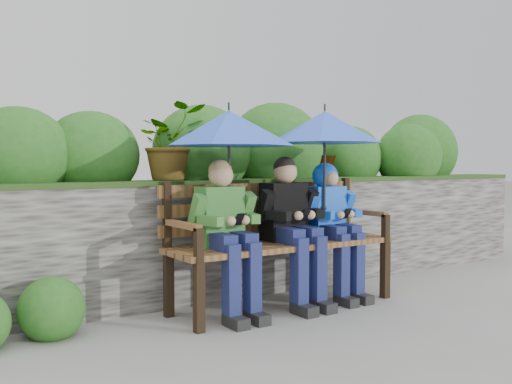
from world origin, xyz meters
TOP-DOWN VIEW (x-y plane):
  - ground at (0.00, 0.00)m, footprint 60.00×60.00m
  - garden_backdrop at (0.05, 1.59)m, footprint 8.00×2.86m
  - park_bench at (0.29, 0.22)m, footprint 1.96×0.57m
  - boy_left at (-0.25, 0.12)m, footprint 0.51×0.59m
  - boy_middle at (0.36, 0.12)m, footprint 0.53×0.61m
  - boy_right at (0.82, 0.14)m, footprint 0.49×0.59m
  - umbrella_left at (-0.21, 0.16)m, footprint 1.00×1.00m
  - umbrella_right at (0.71, 0.12)m, footprint 0.95×0.95m

SIDE VIEW (x-z plane):
  - ground at x=0.00m, z-range 0.00..0.00m
  - park_bench at x=0.29m, z-range 0.07..1.10m
  - garden_backdrop at x=0.05m, z-range -0.26..1.55m
  - boy_left at x=-0.25m, z-range 0.08..1.29m
  - boy_middle at x=0.36m, z-range 0.08..1.31m
  - boy_right at x=0.82m, z-range 0.13..1.30m
  - umbrella_left at x=-0.21m, z-range 1.00..1.88m
  - umbrella_right at x=0.71m, z-range 1.03..1.93m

